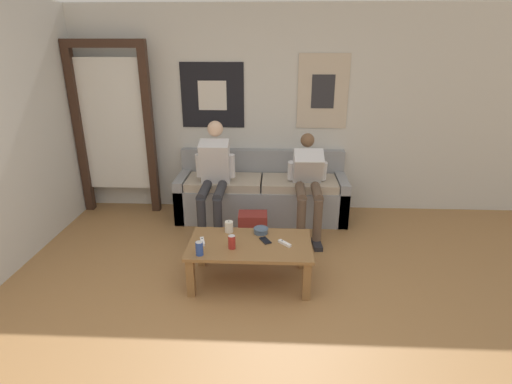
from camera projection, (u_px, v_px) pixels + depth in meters
ground_plane at (221, 360)px, 2.85m from camera, size 18.00×18.00×0.00m
wall_back at (247, 112)px, 5.07m from camera, size 10.00×0.07×2.55m
door_frame at (113, 120)px, 4.96m from camera, size 1.00×0.10×2.15m
couch at (262, 194)px, 5.08m from camera, size 2.11×0.69×0.81m
coffee_table at (250, 249)px, 3.67m from camera, size 1.12×0.63×0.39m
person_seated_adult at (214, 174)px, 4.62m from camera, size 0.47×0.93×1.25m
person_seated_teen at (308, 180)px, 4.63m from camera, size 0.47×1.00×1.09m
backpack at (253, 230)px, 4.39m from camera, size 0.32×0.26×0.37m
ceramic_bowl at (261, 230)px, 3.83m from camera, size 0.14×0.14×0.06m
pillar_candle at (229, 227)px, 3.85m from camera, size 0.08×0.08×0.12m
drink_can_blue at (199, 248)px, 3.43m from camera, size 0.07×0.07×0.12m
drink_can_red at (232, 242)px, 3.54m from camera, size 0.07×0.07×0.12m
game_controller_near_left at (285, 243)px, 3.62m from camera, size 0.12×0.13×0.03m
game_controller_near_right at (202, 241)px, 3.65m from camera, size 0.07×0.15×0.03m
cell_phone at (265, 240)px, 3.69m from camera, size 0.12×0.15×0.01m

